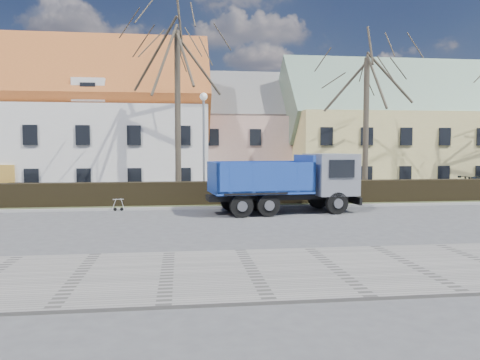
{
  "coord_description": "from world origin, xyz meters",
  "views": [
    {
      "loc": [
        -1.85,
        -20.46,
        3.31
      ],
      "look_at": [
        1.23,
        3.81,
        1.6
      ],
      "focal_mm": 35.0,
      "sensor_mm": 36.0,
      "label": 1
    }
  ],
  "objects": [
    {
      "name": "dump_truck",
      "position": [
        3.05,
        2.65,
        1.55
      ],
      "size": [
        8.0,
        3.68,
        3.09
      ],
      "primitive_type": null,
      "rotation": [
        0.0,
        0.0,
        0.11
      ],
      "color": "navy",
      "rests_on": "ground"
    },
    {
      "name": "tree_2",
      "position": [
        10.0,
        8.5,
        5.5
      ],
      "size": [
        8.0,
        8.0,
        11.0
      ],
      "primitive_type": null,
      "color": "#3C3429",
      "rests_on": "ground"
    },
    {
      "name": "building_white",
      "position": [
        -13.0,
        16.0,
        4.75
      ],
      "size": [
        26.8,
        10.8,
        9.5
      ],
      "primitive_type": null,
      "color": "silver",
      "rests_on": "ground"
    },
    {
      "name": "building_yellow",
      "position": [
        16.0,
        17.0,
        4.25
      ],
      "size": [
        18.8,
        10.8,
        8.5
      ],
      "primitive_type": null,
      "color": "#DCCA79",
      "rests_on": "ground"
    },
    {
      "name": "building_pink",
      "position": [
        4.0,
        20.0,
        4.0
      ],
      "size": [
        10.8,
        8.8,
        8.0
      ],
      "primitive_type": null,
      "color": "tan",
      "rests_on": "ground"
    },
    {
      "name": "tree_1",
      "position": [
        -2.0,
        8.5,
        6.33
      ],
      "size": [
        9.2,
        9.2,
        12.65
      ],
      "primitive_type": null,
      "color": "#3C3429",
      "rests_on": "ground"
    },
    {
      "name": "ground",
      "position": [
        0.0,
        0.0,
        0.0
      ],
      "size": [
        120.0,
        120.0,
        0.0
      ],
      "primitive_type": "plane",
      "color": "#49494B"
    },
    {
      "name": "cart_frame",
      "position": [
        -5.32,
        4.33,
        0.35
      ],
      "size": [
        0.82,
        0.52,
        0.71
      ],
      "primitive_type": null,
      "rotation": [
        0.0,
        0.0,
        0.11
      ],
      "color": "silver",
      "rests_on": "ground"
    },
    {
      "name": "curb_far",
      "position": [
        0.0,
        4.6,
        0.06
      ],
      "size": [
        80.0,
        0.3,
        0.12
      ],
      "primitive_type": "cube",
      "color": "gray",
      "rests_on": "ground"
    },
    {
      "name": "parked_car_a",
      "position": [
        -11.99,
        10.68,
        0.59
      ],
      "size": [
        3.68,
        2.24,
        1.17
      ],
      "primitive_type": "imported",
      "rotation": [
        0.0,
        0.0,
        1.3
      ],
      "color": "black",
      "rests_on": "ground"
    },
    {
      "name": "hedge",
      "position": [
        0.0,
        6.0,
        0.65
      ],
      "size": [
        60.0,
        0.9,
        1.3
      ],
      "primitive_type": "cube",
      "color": "black",
      "rests_on": "ground"
    },
    {
      "name": "streetlight",
      "position": [
        -0.5,
        7.0,
        3.28
      ],
      "size": [
        0.51,
        0.51,
        6.56
      ],
      "primitive_type": null,
      "color": "#9B9DA0",
      "rests_on": "ground"
    },
    {
      "name": "grass_strip",
      "position": [
        0.0,
        6.2,
        0.05
      ],
      "size": [
        80.0,
        3.0,
        0.1
      ],
      "primitive_type": "cube",
      "color": "#394225",
      "rests_on": "ground"
    },
    {
      "name": "sidewalk_near",
      "position": [
        0.0,
        -8.5,
        0.04
      ],
      "size": [
        80.0,
        5.0,
        0.08
      ],
      "primitive_type": "cube",
      "color": "gray",
      "rests_on": "ground"
    }
  ]
}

